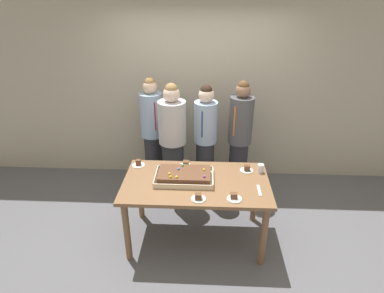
% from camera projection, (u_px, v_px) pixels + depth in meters
% --- Properties ---
extents(ground_plane, '(12.00, 12.00, 0.00)m').
position_uv_depth(ground_plane, '(196.00, 237.00, 3.91)').
color(ground_plane, '#5B5B60').
extents(interior_back_panel, '(8.00, 0.12, 3.00)m').
position_uv_depth(interior_back_panel, '(201.00, 80.00, 4.67)').
color(interior_back_panel, '#B2A893').
rests_on(interior_back_panel, ground_plane).
extents(party_table, '(1.60, 0.90, 0.79)m').
position_uv_depth(party_table, '(196.00, 189.00, 3.60)').
color(party_table, brown).
rests_on(party_table, ground_plane).
extents(sheet_cake, '(0.64, 0.41, 0.12)m').
position_uv_depth(sheet_cake, '(184.00, 176.00, 3.57)').
color(sheet_cake, beige).
rests_on(sheet_cake, party_table).
extents(plated_slice_near_left, '(0.15, 0.15, 0.07)m').
position_uv_depth(plated_slice_near_left, '(198.00, 198.00, 3.24)').
color(plated_slice_near_left, white).
rests_on(plated_slice_near_left, party_table).
extents(plated_slice_near_right, '(0.15, 0.15, 0.08)m').
position_uv_depth(plated_slice_near_right, '(138.00, 164.00, 3.85)').
color(plated_slice_near_right, white).
rests_on(plated_slice_near_right, party_table).
extents(plated_slice_far_left, '(0.15, 0.15, 0.07)m').
position_uv_depth(plated_slice_far_left, '(247.00, 169.00, 3.74)').
color(plated_slice_far_left, white).
rests_on(plated_slice_far_left, party_table).
extents(plated_slice_far_right, '(0.15, 0.15, 0.07)m').
position_uv_depth(plated_slice_far_right, '(234.00, 197.00, 3.25)').
color(plated_slice_far_right, white).
rests_on(plated_slice_far_right, party_table).
extents(plated_slice_center_front, '(0.15, 0.15, 0.06)m').
position_uv_depth(plated_slice_center_front, '(186.00, 164.00, 3.84)').
color(plated_slice_center_front, white).
rests_on(plated_slice_center_front, party_table).
extents(drink_cup_nearest, '(0.07, 0.07, 0.10)m').
position_uv_depth(drink_cup_nearest, '(260.00, 168.00, 3.70)').
color(drink_cup_nearest, white).
rests_on(drink_cup_nearest, party_table).
extents(cake_server_utensil, '(0.03, 0.20, 0.01)m').
position_uv_depth(cake_server_utensil, '(259.00, 190.00, 3.39)').
color(cake_server_utensil, silver).
rests_on(cake_server_utensil, party_table).
extents(person_serving_front, '(0.31, 0.31, 1.65)m').
position_uv_depth(person_serving_front, '(152.00, 132.00, 4.58)').
color(person_serving_front, '#28282D').
rests_on(person_serving_front, ground_plane).
extents(person_green_shirt_behind, '(0.31, 0.31, 1.62)m').
position_uv_depth(person_green_shirt_behind, '(205.00, 141.00, 4.36)').
color(person_green_shirt_behind, '#28282D').
rests_on(person_green_shirt_behind, ground_plane).
extents(person_striped_tie_right, '(0.32, 0.32, 1.66)m').
position_uv_depth(person_striped_tie_right, '(240.00, 138.00, 4.39)').
color(person_striped_tie_right, '#28282D').
rests_on(person_striped_tie_right, ground_plane).
extents(person_back_corner, '(0.36, 0.36, 1.66)m').
position_uv_depth(person_back_corner, '(173.00, 143.00, 4.27)').
color(person_back_corner, '#28282D').
rests_on(person_back_corner, ground_plane).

